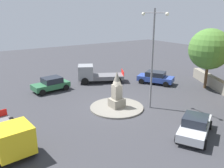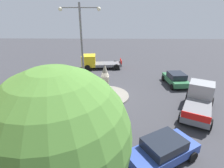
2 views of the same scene
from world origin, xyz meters
name	(u,v)px [view 1 (image 1 of 2)]	position (x,y,z in m)	size (l,w,h in m)	color
ground_plane	(117,108)	(0.00, 0.00, 0.00)	(80.00, 80.00, 0.00)	#38383D
traffic_island	(117,107)	(0.00, 0.00, 0.07)	(4.69, 4.69, 0.14)	gray
monument	(117,92)	(0.00, 0.00, 1.46)	(1.14, 1.14, 3.18)	gray
streetlamp	(153,51)	(1.53, 2.52, 5.04)	(2.96, 0.28, 8.41)	slate
car_blue_passing	(156,77)	(-3.63, 8.09, 0.76)	(4.43, 3.60, 1.45)	#2D479E
car_silver_parked_right	(195,126)	(6.90, 1.66, 0.73)	(3.46, 4.47, 1.46)	#B7BABF
car_green_waiting	(51,84)	(-7.85, -3.10, 0.76)	(2.33, 3.98, 1.47)	#2D6B42
truck_yellow_far_side	(9,136)	(1.89, -9.19, 0.98)	(5.87, 2.70, 2.01)	yellow
truck_grey_parked_left	(95,74)	(-8.06, 2.38, 0.99)	(4.24, 5.64, 2.10)	gray
tree_mid_cluster	(209,49)	(0.69, 11.51, 4.33)	(4.36, 4.36, 6.52)	brown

